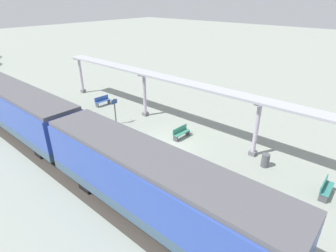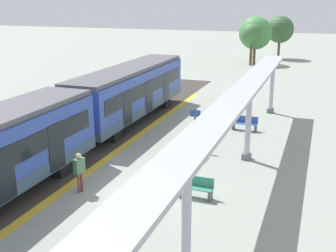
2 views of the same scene
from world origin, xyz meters
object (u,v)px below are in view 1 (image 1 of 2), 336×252
at_px(trash_bin, 265,160).
at_px(canopy_pillar_second, 256,129).
at_px(train_far_carriage, 21,110).
at_px(canopy_pillar_fourth, 81,75).
at_px(canopy_pillar_third, 145,95).
at_px(bench_mid_platform, 102,101).
at_px(bench_near_end, 325,188).
at_px(platform_info_sign, 115,109).
at_px(bench_far_end, 181,132).
at_px(passenger_waiting_near_edge, 148,155).
at_px(train_near_carriage, 152,186).

bearing_deg(trash_bin, canopy_pillar_second, 56.68).
relative_size(train_far_carriage, canopy_pillar_fourth, 3.47).
distance_m(canopy_pillar_third, bench_mid_platform, 5.16).
relative_size(bench_near_end, platform_info_sign, 0.69).
relative_size(canopy_pillar_fourth, bench_far_end, 2.46).
distance_m(canopy_pillar_third, trash_bin, 11.30).
bearing_deg(passenger_waiting_near_edge, canopy_pillar_fourth, 69.77).
xyz_separation_m(canopy_pillar_fourth, passenger_waiting_near_edge, (-5.76, -15.65, -0.84)).
bearing_deg(bench_near_end, train_near_carriage, 141.13).
bearing_deg(passenger_waiting_near_edge, train_far_carriage, 103.55).
distance_m(train_near_carriage, bench_near_end, 9.21).
relative_size(canopy_pillar_second, passenger_waiting_near_edge, 2.21).
relative_size(train_near_carriage, platform_info_sign, 5.89).
height_order(train_near_carriage, trash_bin, train_near_carriage).
bearing_deg(bench_mid_platform, trash_bin, -89.32).
xyz_separation_m(canopy_pillar_second, canopy_pillar_fourth, (0.00, 19.60, 0.00)).
bearing_deg(canopy_pillar_fourth, bench_mid_platform, -101.35).
height_order(canopy_pillar_fourth, platform_info_sign, canopy_pillar_fourth).
height_order(canopy_pillar_second, bench_far_end, canopy_pillar_second).
bearing_deg(bench_far_end, bench_mid_platform, 88.41).
bearing_deg(canopy_pillar_fourth, passenger_waiting_near_edge, -110.23).
relative_size(canopy_pillar_second, canopy_pillar_third, 1.00).
relative_size(train_far_carriage, canopy_pillar_second, 3.47).
distance_m(canopy_pillar_second, platform_info_sign, 10.97).
distance_m(bench_near_end, platform_info_sign, 15.31).
distance_m(train_far_carriage, bench_near_end, 20.57).
bearing_deg(bench_far_end, canopy_pillar_fourth, 85.20).
height_order(bench_near_end, passenger_waiting_near_edge, passenger_waiting_near_edge).
bearing_deg(trash_bin, train_far_carriage, 115.66).
bearing_deg(canopy_pillar_second, passenger_waiting_near_edge, 145.55).
bearing_deg(train_near_carriage, train_far_carriage, 90.00).
bearing_deg(bench_far_end, bench_near_end, -90.19).
bearing_deg(bench_far_end, train_far_carriage, 126.70).
xyz_separation_m(train_far_carriage, trash_bin, (7.59, -15.79, -1.40)).
bearing_deg(platform_info_sign, bench_far_end, -73.69).
height_order(bench_far_end, platform_info_sign, platform_info_sign).
bearing_deg(trash_bin, bench_near_end, -98.14).
bearing_deg(platform_info_sign, canopy_pillar_fourth, 72.59).
xyz_separation_m(train_near_carriage, canopy_pillar_third, (8.34, 8.93, 0.06)).
relative_size(canopy_pillar_third, trash_bin, 4.36).
distance_m(canopy_pillar_second, bench_mid_platform, 14.99).
xyz_separation_m(canopy_pillar_third, platform_info_sign, (-2.83, 0.56, -0.57)).
height_order(canopy_pillar_second, trash_bin, canopy_pillar_second).
bearing_deg(train_near_carriage, passenger_waiting_near_edge, 47.96).
bearing_deg(bench_mid_platform, platform_info_sign, -113.62).
bearing_deg(bench_mid_platform, bench_near_end, -90.90).
xyz_separation_m(train_near_carriage, canopy_pillar_second, (8.34, -1.10, 0.06)).
bearing_deg(bench_mid_platform, canopy_pillar_fourth, 78.65).
height_order(canopy_pillar_second, bench_near_end, canopy_pillar_second).
relative_size(canopy_pillar_second, canopy_pillar_fourth, 1.00).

